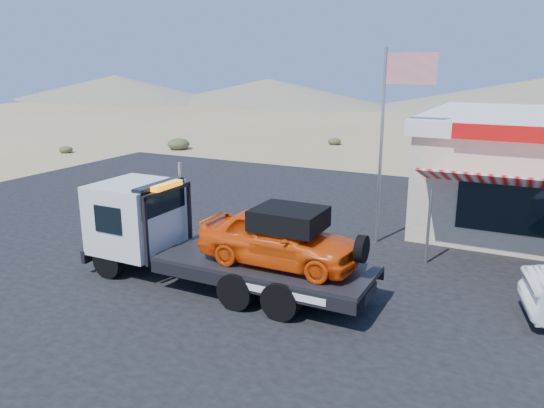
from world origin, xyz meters
name	(u,v)px	position (x,y,z in m)	size (l,w,h in m)	color
ground	(172,264)	(0.00, 0.00, 0.00)	(120.00, 120.00, 0.00)	#8B774F
asphalt_lot	(280,243)	(2.00, 3.00, 0.01)	(32.00, 24.00, 0.02)	black
tow_truck	(216,235)	(1.98, -0.69, 1.37)	(7.62, 2.26, 2.55)	black
flagpole	(390,125)	(4.93, 4.50, 3.76)	(1.55, 0.10, 6.00)	#99999E
desert_scrub	(60,162)	(-14.25, 8.86, 0.32)	(26.79, 31.91, 0.79)	#3C4625
distant_hills	(378,93)	(-9.77, 55.14, 1.89)	(126.00, 48.00, 4.20)	#726B59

